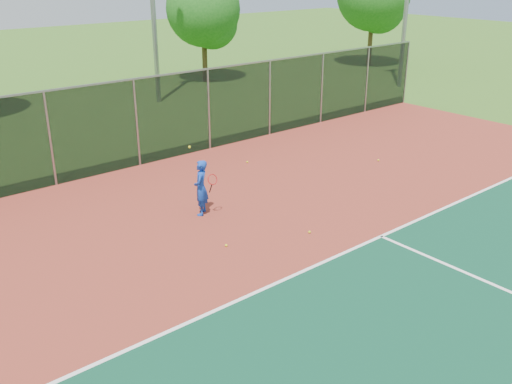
# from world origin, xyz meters

# --- Properties ---
(ground) EXTENTS (120.00, 120.00, 0.00)m
(ground) POSITION_xyz_m (0.00, 0.00, 0.00)
(ground) COLOR #32601B
(ground) RESTS_ON ground
(court_apron) EXTENTS (30.00, 20.00, 0.02)m
(court_apron) POSITION_xyz_m (0.00, 2.00, 0.01)
(court_apron) COLOR maroon
(court_apron) RESTS_ON ground
(fence_back) EXTENTS (30.00, 0.06, 3.03)m
(fence_back) POSITION_xyz_m (0.00, 12.00, 1.56)
(fence_back) COLOR black
(fence_back) RESTS_ON court_apron
(tennis_player) EXTENTS (0.68, 0.75, 2.03)m
(tennis_player) POSITION_xyz_m (-0.73, 7.15, 0.81)
(tennis_player) COLOR #123CAB
(tennis_player) RESTS_ON court_apron
(practice_ball_0) EXTENTS (0.07, 0.07, 0.07)m
(practice_ball_0) POSITION_xyz_m (0.72, 4.33, 0.06)
(practice_ball_0) COLOR yellow
(practice_ball_0) RESTS_ON court_apron
(practice_ball_1) EXTENTS (0.07, 0.07, 0.07)m
(practice_ball_1) POSITION_xyz_m (3.01, 9.75, 0.06)
(practice_ball_1) COLOR yellow
(practice_ball_1) RESTS_ON court_apron
(practice_ball_2) EXTENTS (0.07, 0.07, 0.07)m
(practice_ball_2) POSITION_xyz_m (6.73, 6.92, 0.06)
(practice_ball_2) COLOR yellow
(practice_ball_2) RESTS_ON court_apron
(practice_ball_3) EXTENTS (0.07, 0.07, 0.07)m
(practice_ball_3) POSITION_xyz_m (-1.41, 5.12, 0.06)
(practice_ball_3) COLOR yellow
(practice_ball_3) RESTS_ON court_apron
(tree_back_mid) EXTENTS (4.25, 4.25, 6.24)m
(tree_back_mid) POSITION_xyz_m (10.67, 23.01, 3.92)
(tree_back_mid) COLOR #382814
(tree_back_mid) RESTS_ON ground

